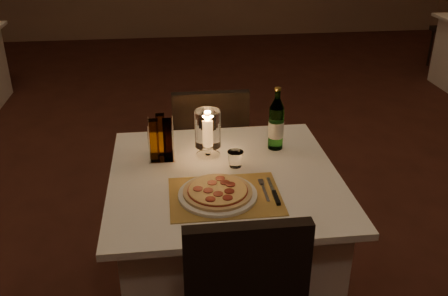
{
  "coord_description": "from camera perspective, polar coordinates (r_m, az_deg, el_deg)",
  "views": [
    {
      "loc": [
        -0.26,
        -2.45,
        1.81
      ],
      "look_at": [
        -0.02,
        -0.54,
        0.86
      ],
      "focal_mm": 40.0,
      "sensor_mm": 36.0,
      "label": 1
    }
  ],
  "objects": [
    {
      "name": "fork",
      "position": [
        2.08,
        4.54,
        -4.62
      ],
      "size": [
        0.02,
        0.18,
        0.0
      ],
      "color": "silver",
      "rests_on": "placemat"
    },
    {
      "name": "chair_far",
      "position": [
        2.9,
        -1.66,
        0.52
      ],
      "size": [
        0.42,
        0.42,
        0.9
      ],
      "color": "black",
      "rests_on": "ground"
    },
    {
      "name": "pizza",
      "position": [
        2.01,
        -0.73,
        -4.95
      ],
      "size": [
        0.28,
        0.28,
        0.02
      ],
      "color": "#D8B77F",
      "rests_on": "plate"
    },
    {
      "name": "cruet_caddy",
      "position": [
        2.29,
        -7.2,
        0.93
      ],
      "size": [
        0.12,
        0.12,
        0.21
      ],
      "color": "white",
      "rests_on": "main_table"
    },
    {
      "name": "knife",
      "position": [
        2.03,
        5.85,
        -5.35
      ],
      "size": [
        0.02,
        0.22,
        0.01
      ],
      "color": "black",
      "rests_on": "placemat"
    },
    {
      "name": "plate",
      "position": [
        2.02,
        -0.73,
        -5.35
      ],
      "size": [
        0.32,
        0.32,
        0.01
      ],
      "primitive_type": "cylinder",
      "color": "white",
      "rests_on": "placemat"
    },
    {
      "name": "main_table",
      "position": [
        2.39,
        0.06,
        -10.74
      ],
      "size": [
        1.0,
        1.0,
        0.74
      ],
      "color": "white",
      "rests_on": "ground"
    },
    {
      "name": "hurricane_candle",
      "position": [
        2.28,
        -1.88,
        2.02
      ],
      "size": [
        0.12,
        0.12,
        0.23
      ],
      "color": "white",
      "rests_on": "main_table"
    },
    {
      "name": "tumbler",
      "position": [
        2.24,
        1.31,
        -1.26
      ],
      "size": [
        0.07,
        0.07,
        0.07
      ],
      "primitive_type": null,
      "color": "white",
      "rests_on": "main_table"
    },
    {
      "name": "placemat",
      "position": [
        2.03,
        0.12,
        -5.51
      ],
      "size": [
        0.45,
        0.34,
        0.0
      ],
      "primitive_type": "cube",
      "color": "#A9813A",
      "rests_on": "main_table"
    },
    {
      "name": "floor",
      "position": [
        3.07,
        -0.78,
        -10.15
      ],
      "size": [
        8.0,
        10.0,
        0.02
      ],
      "primitive_type": "cube",
      "color": "#461E16",
      "rests_on": "ground"
    },
    {
      "name": "water_bottle",
      "position": [
        2.38,
        5.99,
        2.71
      ],
      "size": [
        0.07,
        0.07,
        0.31
      ],
      "color": "#67B461",
      "rests_on": "main_table"
    }
  ]
}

